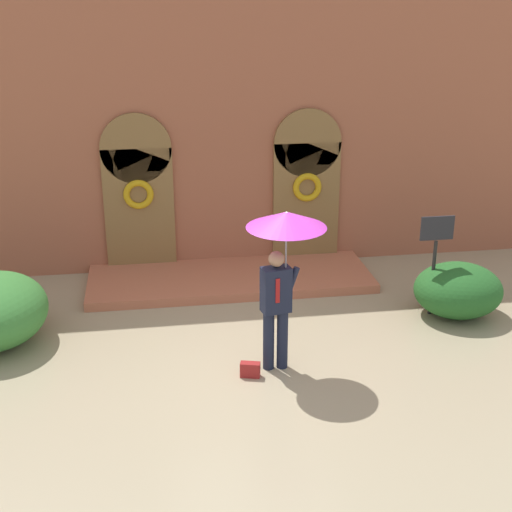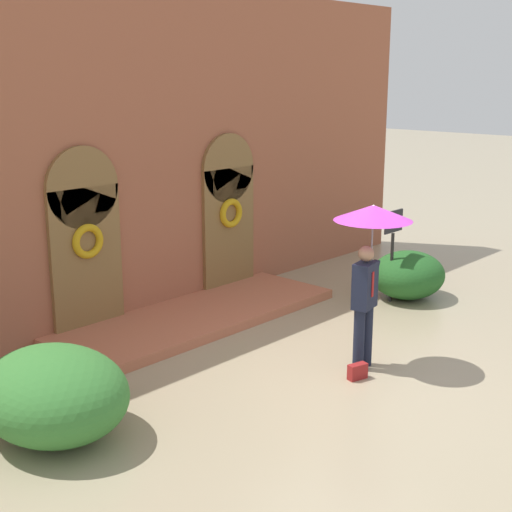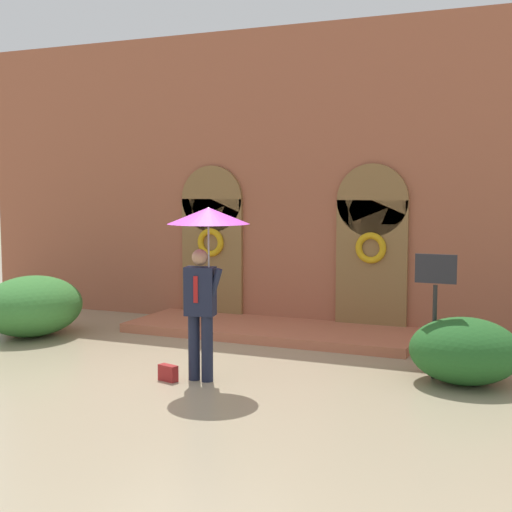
{
  "view_description": "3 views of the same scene",
  "coord_description": "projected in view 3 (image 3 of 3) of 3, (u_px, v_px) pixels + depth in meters",
  "views": [
    {
      "loc": [
        -1.4,
        -9.06,
        5.23
      ],
      "look_at": [
        0.23,
        1.44,
        1.13
      ],
      "focal_mm": 50.0,
      "sensor_mm": 36.0,
      "label": 1
    },
    {
      "loc": [
        -7.8,
        -5.56,
        4.12
      ],
      "look_at": [
        -0.15,
        1.56,
        1.44
      ],
      "focal_mm": 50.0,
      "sensor_mm": 36.0,
      "label": 2
    },
    {
      "loc": [
        4.73,
        -8.58,
        2.62
      ],
      "look_at": [
        0.29,
        1.71,
        1.54
      ],
      "focal_mm": 50.0,
      "sensor_mm": 36.0,
      "label": 3
    }
  ],
  "objects": [
    {
      "name": "shrub_right",
      "position": [
        465.0,
        351.0,
        9.53
      ],
      "size": [
        1.47,
        1.34,
        0.89
      ],
      "primitive_type": "ellipsoid",
      "color": "#235B23",
      "rests_on": "ground"
    },
    {
      "name": "sign_post",
      "position": [
        435.0,
        295.0,
        9.73
      ],
      "size": [
        0.56,
        0.06,
        1.72
      ],
      "color": "black",
      "rests_on": "ground"
    },
    {
      "name": "shrub_left",
      "position": [
        32.0,
        306.0,
        12.62
      ],
      "size": [
        1.62,
        1.93,
        1.07
      ],
      "primitive_type": "ellipsoid",
      "color": "#387A33",
      "rests_on": "ground"
    },
    {
      "name": "person_with_umbrella",
      "position": [
        206.0,
        241.0,
        9.5
      ],
      "size": [
        1.1,
        1.1,
        2.36
      ],
      "color": "#191E33",
      "rests_on": "ground"
    },
    {
      "name": "handbag",
      "position": [
        168.0,
        373.0,
        9.68
      ],
      "size": [
        0.3,
        0.19,
        0.22
      ],
      "primitive_type": "cube",
      "rotation": [
        0.0,
        0.0,
        -0.27
      ],
      "color": "maroon",
      "rests_on": "ground"
    },
    {
      "name": "ground_plane",
      "position": [
        189.0,
        376.0,
        9.96
      ],
      "size": [
        80.0,
        80.0,
        0.0
      ],
      "primitive_type": "plane",
      "color": "tan"
    },
    {
      "name": "building_facade",
      "position": [
        293.0,
        185.0,
        13.49
      ],
      "size": [
        14.0,
        2.3,
        5.6
      ],
      "color": "#9E563D",
      "rests_on": "ground"
    }
  ]
}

